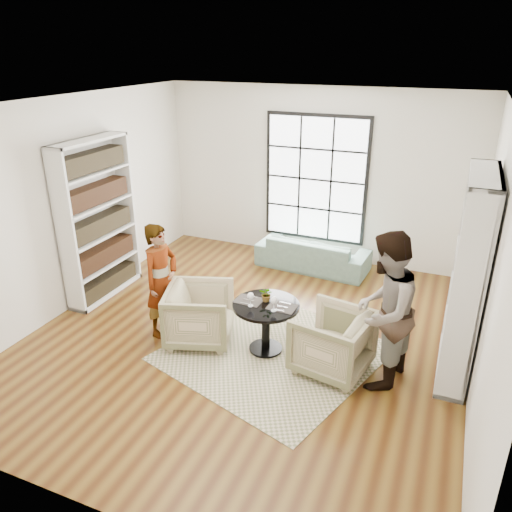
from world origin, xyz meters
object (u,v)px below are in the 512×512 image
at_px(armchair_right, 332,342).
at_px(person_right, 384,311).
at_px(person_left, 161,280).
at_px(flower_centerpiece, 267,294).
at_px(armchair_left, 200,314).
at_px(wine_glass_right, 274,301).
at_px(wine_glass_left, 251,296).
at_px(pedestal_table, 266,317).
at_px(sofa, 313,253).

bearing_deg(armchair_right, person_right, 100.43).
height_order(person_left, flower_centerpiece, person_left).
xyz_separation_m(armchair_left, wine_glass_right, (1.03, -0.01, 0.42)).
distance_m(person_left, wine_glass_left, 1.27).
height_order(wine_glass_right, flower_centerpiece, flower_centerpiece).
xyz_separation_m(armchair_right, person_left, (-2.30, -0.03, 0.39)).
distance_m(wine_glass_left, wine_glass_right, 0.30).
distance_m(person_left, wine_glass_right, 1.58).
xyz_separation_m(armchair_right, wine_glass_left, (-1.03, -0.04, 0.42)).
xyz_separation_m(person_right, flower_centerpiece, (-1.44, 0.15, -0.15)).
relative_size(pedestal_table, flower_centerpiece, 4.33).
height_order(pedestal_table, person_right, person_right).
height_order(wine_glass_left, flower_centerpiece, flower_centerpiece).
xyz_separation_m(armchair_left, flower_centerpiece, (0.86, 0.18, 0.38)).
distance_m(person_right, wine_glass_right, 1.28).
xyz_separation_m(wine_glass_left, wine_glass_right, (0.30, -0.00, 0.01)).
bearing_deg(person_right, pedestal_table, -82.90).
relative_size(sofa, armchair_right, 2.27).
distance_m(pedestal_table, armchair_left, 0.89).
distance_m(person_left, flower_centerpiece, 1.42).
bearing_deg(armchair_right, armchair_left, -78.48).
bearing_deg(person_left, armchair_left, -80.38).
distance_m(armchair_right, wine_glass_right, 0.84).
relative_size(sofa, wine_glass_left, 10.43).
bearing_deg(person_left, flower_centerpiece, -73.00).
xyz_separation_m(person_left, wine_glass_right, (1.58, -0.01, 0.03)).
distance_m(armchair_left, armchair_right, 1.75).
bearing_deg(armchair_right, sofa, -148.63).
bearing_deg(person_left, sofa, -14.43).
bearing_deg(armchair_right, pedestal_table, -84.44).
height_order(armchair_right, wine_glass_right, wine_glass_right).
xyz_separation_m(person_right, wine_glass_left, (-1.58, -0.04, -0.12)).
relative_size(pedestal_table, wine_glass_right, 4.38).
distance_m(armchair_left, flower_centerpiece, 0.96).
height_order(wine_glass_left, wine_glass_right, wine_glass_right).
xyz_separation_m(pedestal_table, armchair_right, (0.87, -0.07, -0.10)).
bearing_deg(armchair_right, person_left, -78.74).
bearing_deg(wine_glass_right, person_left, 179.59).
bearing_deg(wine_glass_left, flower_centerpiece, 54.56).
height_order(pedestal_table, armchair_right, armchair_right).
bearing_deg(sofa, pedestal_table, 98.07).
height_order(sofa, person_left, person_left).
xyz_separation_m(armchair_left, person_right, (2.30, 0.03, 0.53)).
distance_m(armchair_right, wine_glass_left, 1.11).
height_order(armchair_right, flower_centerpiece, flower_centerpiece).
bearing_deg(sofa, armchair_right, 115.05).
relative_size(armchair_left, wine_glass_left, 4.60).
xyz_separation_m(armchair_left, armchair_right, (1.75, 0.03, -0.00)).
bearing_deg(pedestal_table, armchair_left, -173.06).
distance_m(armchair_left, wine_glass_left, 0.84).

